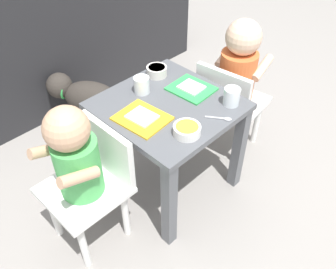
% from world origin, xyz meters
% --- Properties ---
extents(ground_plane, '(7.00, 7.00, 0.00)m').
position_xyz_m(ground_plane, '(0.00, 0.00, 0.00)').
color(ground_plane, gray).
extents(kitchen_cabinet_back, '(2.03, 0.35, 1.03)m').
position_xyz_m(kitchen_cabinet_back, '(0.00, 0.98, 0.52)').
color(kitchen_cabinet_back, '#232326').
rests_on(kitchen_cabinet_back, ground).
extents(dining_table, '(0.49, 0.50, 0.46)m').
position_xyz_m(dining_table, '(0.00, 0.00, 0.37)').
color(dining_table, '#515459').
rests_on(dining_table, ground).
extents(seated_child_left, '(0.28, 0.28, 0.65)m').
position_xyz_m(seated_child_left, '(-0.41, 0.02, 0.41)').
color(seated_child_left, white).
rests_on(seated_child_left, ground).
extents(seated_child_right, '(0.31, 0.31, 0.68)m').
position_xyz_m(seated_child_right, '(0.41, -0.03, 0.43)').
color(seated_child_right, white).
rests_on(seated_child_right, ground).
extents(dog, '(0.30, 0.41, 0.31)m').
position_xyz_m(dog, '(-0.01, 0.61, 0.20)').
color(dog, '#332D28').
rests_on(dog, ground).
extents(food_tray_left, '(0.17, 0.20, 0.02)m').
position_xyz_m(food_tray_left, '(-0.14, -0.00, 0.47)').
color(food_tray_left, gold).
rests_on(food_tray_left, dining_table).
extents(food_tray_right, '(0.16, 0.18, 0.02)m').
position_xyz_m(food_tray_right, '(0.14, -0.00, 0.47)').
color(food_tray_right, green).
rests_on(food_tray_right, dining_table).
extents(water_cup_left, '(0.06, 0.06, 0.07)m').
position_xyz_m(water_cup_left, '(-0.02, 0.13, 0.49)').
color(water_cup_left, white).
rests_on(water_cup_left, dining_table).
extents(water_cup_right, '(0.06, 0.06, 0.07)m').
position_xyz_m(water_cup_right, '(0.17, -0.18, 0.49)').
color(water_cup_right, white).
rests_on(water_cup_right, dining_table).
extents(cereal_bowl_left_side, '(0.09, 0.09, 0.04)m').
position_xyz_m(cereal_bowl_left_side, '(0.11, 0.18, 0.48)').
color(cereal_bowl_left_side, silver).
rests_on(cereal_bowl_left_side, dining_table).
extents(veggie_bowl_far, '(0.10, 0.10, 0.03)m').
position_xyz_m(veggie_bowl_far, '(-0.08, -0.17, 0.48)').
color(veggie_bowl_far, white).
rests_on(veggie_bowl_far, dining_table).
extents(spoon_by_left_tray, '(0.07, 0.09, 0.01)m').
position_xyz_m(spoon_by_left_tray, '(0.07, -0.21, 0.46)').
color(spoon_by_left_tray, silver).
rests_on(spoon_by_left_tray, dining_table).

